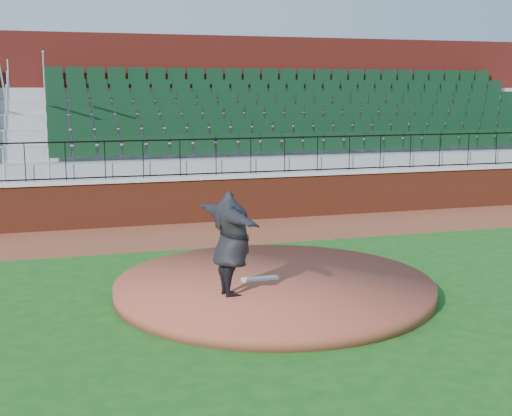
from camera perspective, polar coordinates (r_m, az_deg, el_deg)
The scene contains 10 objects.
ground at distance 12.70m, azimuth 1.97°, elevation -6.89°, with size 90.00×90.00×0.00m, color #174E16.
warning_track at distance 17.75m, azimuth -3.65°, elevation -2.07°, with size 34.00×3.20×0.01m, color brown.
field_wall at distance 19.17m, azimuth -4.76°, elevation 0.61°, with size 34.00×0.35×1.20m, color maroon.
wall_cap at distance 19.08m, azimuth -4.78°, elevation 2.54°, with size 34.00×0.45×0.10m, color #B7B7B7.
wall_railing at distance 19.02m, azimuth -4.81°, elevation 4.18°, with size 34.00×0.05×1.00m, color black, non-canonical shape.
seating_stands at distance 21.65m, azimuth -6.34°, elevation 6.16°, with size 34.00×5.10×4.60m, color gray, non-canonical shape.
concourse_wall at distance 24.38m, azimuth -7.58°, elevation 7.60°, with size 34.00×0.50×5.50m, color maroon.
pitchers_mound at distance 12.54m, azimuth 1.51°, elevation -6.53°, with size 5.74×5.74×0.25m, color brown.
pitching_rubber at distance 12.50m, azimuth 0.34°, elevation -5.87°, with size 0.67×0.17×0.04m, color silver.
pitcher at distance 11.39m, azimuth -2.08°, elevation -2.96°, with size 2.17×0.59×1.77m, color black.
Camera 1 is at (-3.93, -11.52, 3.65)m, focal length 48.30 mm.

